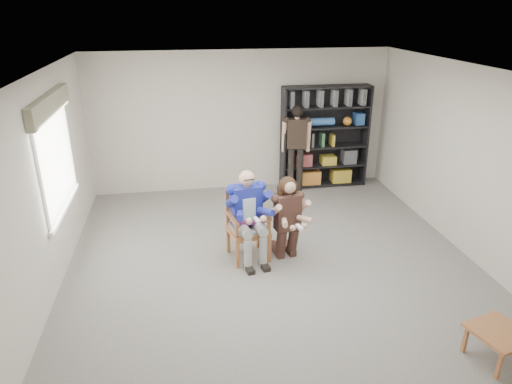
{
  "coord_description": "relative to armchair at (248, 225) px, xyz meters",
  "views": [
    {
      "loc": [
        -1.24,
        -5.47,
        3.59
      ],
      "look_at": [
        -0.2,
        0.6,
        1.05
      ],
      "focal_mm": 32.0,
      "sensor_mm": 36.0,
      "label": 1
    }
  ],
  "objects": [
    {
      "name": "side_table",
      "position": [
        2.3,
        -2.6,
        -0.35
      ],
      "size": [
        0.66,
        0.66,
        0.37
      ],
      "primitive_type": null,
      "rotation": [
        0.0,
        0.0,
        0.26
      ],
      "color": "#995F32",
      "rests_on": "floor"
    },
    {
      "name": "armchair",
      "position": [
        0.0,
        0.0,
        0.0
      ],
      "size": [
        0.72,
        0.7,
        1.08
      ],
      "primitive_type": null,
      "rotation": [
        0.0,
        0.0,
        0.17
      ],
      "color": "#995F32",
      "rests_on": "floor"
    },
    {
      "name": "kneeling_woman",
      "position": [
        0.58,
        -0.12,
        0.1
      ],
      "size": [
        0.68,
        0.94,
        1.28
      ],
      "primitive_type": null,
      "rotation": [
        0.0,
        0.0,
        0.17
      ],
      "color": "#39261D",
      "rests_on": "floor"
    },
    {
      "name": "room_shell",
      "position": [
        0.33,
        -0.55,
        0.86
      ],
      "size": [
        6.0,
        7.0,
        2.8
      ],
      "primitive_type": null,
      "color": "beige",
      "rests_on": "ground"
    },
    {
      "name": "floor",
      "position": [
        0.33,
        -0.55,
        -0.54
      ],
      "size": [
        6.0,
        7.0,
        0.01
      ],
      "primitive_type": "cube",
      "color": "#61605A",
      "rests_on": "ground"
    },
    {
      "name": "seated_man",
      "position": [
        0.0,
        0.0,
        0.16
      ],
      "size": [
        0.74,
        0.93,
        1.4
      ],
      "primitive_type": null,
      "rotation": [
        0.0,
        0.0,
        0.17
      ],
      "color": "navy",
      "rests_on": "floor"
    },
    {
      "name": "bookshelf",
      "position": [
        2.03,
        2.73,
        0.51
      ],
      "size": [
        1.8,
        0.38,
        2.1
      ],
      "primitive_type": null,
      "color": "black",
      "rests_on": "floor"
    },
    {
      "name": "window_left",
      "position": [
        -2.62,
        0.45,
        1.09
      ],
      "size": [
        0.16,
        2.0,
        1.75
      ],
      "primitive_type": null,
      "color": "white",
      "rests_on": "room_shell"
    },
    {
      "name": "standing_man",
      "position": [
        1.37,
        2.54,
        0.35
      ],
      "size": [
        0.59,
        0.38,
        1.77
      ],
      "primitive_type": null,
      "rotation": [
        0.0,
        0.0,
        -0.15
      ],
      "color": "black",
      "rests_on": "floor"
    }
  ]
}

